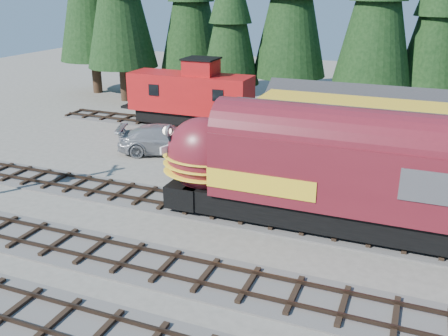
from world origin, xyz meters
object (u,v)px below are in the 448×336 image
at_px(locomotive, 320,176).
at_px(pickup_truck_a, 218,164).
at_px(pickup_truck_b, 167,140).
at_px(caboose, 191,96).
at_px(depot, 362,135).

height_order(locomotive, pickup_truck_a, locomotive).
relative_size(locomotive, pickup_truck_b, 2.50).
distance_m(locomotive, pickup_truck_b, 14.12).
bearing_deg(caboose, locomotive, -46.46).
xyz_separation_m(depot, pickup_truck_a, (-8.02, -2.09, -2.15)).
bearing_deg(caboose, pickup_truck_b, -78.67).
bearing_deg(pickup_truck_b, pickup_truck_a, -141.09).
xyz_separation_m(locomotive, pickup_truck_a, (-6.97, 4.41, -1.83)).
bearing_deg(pickup_truck_b, depot, -114.53).
bearing_deg(caboose, pickup_truck_a, -56.56).
height_order(locomotive, caboose, caboose).
height_order(depot, locomotive, depot).
xyz_separation_m(caboose, pickup_truck_a, (6.33, -9.59, -1.77)).
distance_m(pickup_truck_a, pickup_truck_b, 5.77).
bearing_deg(depot, pickup_truck_a, -165.42).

